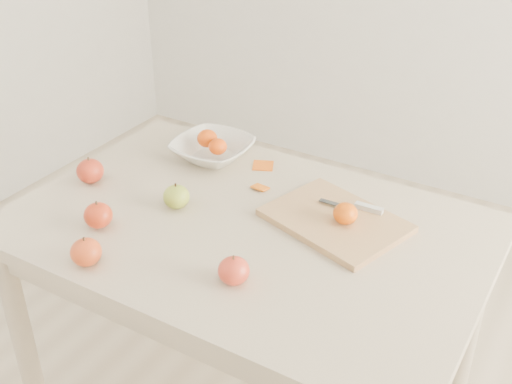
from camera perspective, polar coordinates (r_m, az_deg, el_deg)
The scene contains 14 objects.
table at distance 1.70m, azimuth -0.87°, elevation -5.65°, with size 1.20×0.80×0.75m.
cutting_board at distance 1.65m, azimuth 7.06°, elevation -2.52°, with size 0.34×0.25×0.02m, color tan.
board_tangerine at distance 1.62m, azimuth 7.95°, elevation -1.90°, with size 0.06×0.06×0.05m, color #CD5707.
fruit_bowl at distance 1.95m, azimuth -3.88°, elevation 3.77°, with size 0.23×0.23×0.06m, color white.
bowl_tangerine_near at distance 1.96m, azimuth -4.36°, elevation 4.78°, with size 0.06×0.06×0.05m, color #E75208.
bowl_tangerine_far at distance 1.91m, azimuth -3.42°, elevation 4.06°, with size 0.06×0.06×0.05m, color #D14107.
orange_peel_a at distance 1.90m, azimuth 0.63°, elevation 2.24°, with size 0.06×0.04×0.00m, color #D0550E.
orange_peel_b at distance 1.79m, azimuth 0.36°, elevation 0.34°, with size 0.04×0.04×0.00m, color #D75F0F.
paring_knife at distance 1.69m, azimuth 9.53°, elevation -1.36°, with size 0.17×0.05×0.01m.
apple_green at distance 1.71m, azimuth -7.09°, elevation -0.41°, with size 0.07×0.07×0.06m, color olive.
apple_red_b at distance 1.87m, azimuth -14.53°, elevation 1.82°, with size 0.08×0.08×0.07m, color maroon.
apple_red_c at distance 1.54m, azimuth -14.87°, elevation -5.18°, with size 0.07×0.07×0.07m, color #A0291D.
apple_red_d at distance 1.66m, azimuth -13.85°, elevation -2.03°, with size 0.07×0.07×0.07m, color maroon.
apple_red_e at distance 1.43m, azimuth -1.99°, elevation -7.00°, with size 0.07×0.07×0.06m, color #A20A17.
Camera 1 is at (0.72, -1.16, 1.66)m, focal length 45.00 mm.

